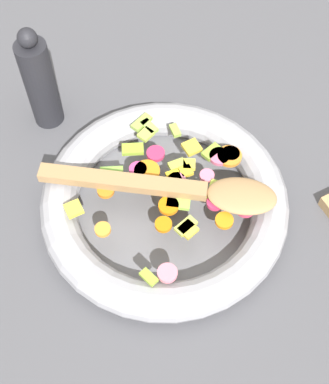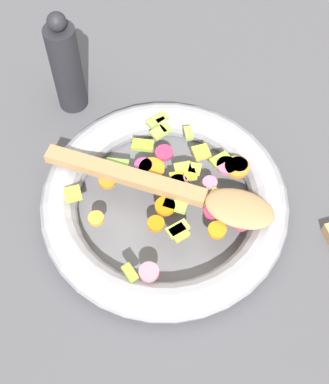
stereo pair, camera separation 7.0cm
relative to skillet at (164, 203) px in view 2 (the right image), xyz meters
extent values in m
plane|color=#4C4C51|center=(0.00, 0.00, -0.02)|extent=(4.00, 4.00, 0.00)
cylinder|color=slate|center=(0.00, 0.00, -0.02)|extent=(0.29, 0.29, 0.01)
torus|color=#9E9EA5|center=(0.00, 0.00, 0.00)|extent=(0.34, 0.34, 0.05)
cylinder|color=orange|center=(-0.01, 0.11, 0.03)|extent=(0.04, 0.04, 0.01)
cylinder|color=orange|center=(-0.04, -0.01, 0.03)|extent=(0.04, 0.04, 0.01)
cylinder|color=orange|center=(0.07, 0.05, 0.03)|extent=(0.03, 0.03, 0.01)
cylinder|color=orange|center=(-0.01, 0.10, 0.03)|extent=(0.05, 0.05, 0.01)
cylinder|color=orange|center=(0.04, -0.02, 0.03)|extent=(0.03, 0.03, 0.01)
cylinder|color=orange|center=(0.02, -0.01, 0.03)|extent=(0.04, 0.04, 0.01)
cylinder|color=orange|center=(-0.04, -0.07, 0.03)|extent=(0.03, 0.03, 0.01)
cylinder|color=orange|center=(0.02, -0.10, 0.03)|extent=(0.03, 0.03, 0.01)
cube|color=#8DB53A|center=(-0.03, 0.09, 0.03)|extent=(0.02, 0.03, 0.01)
cube|color=#ABCC55|center=(-0.10, 0.03, 0.03)|extent=(0.03, 0.02, 0.01)
cube|color=#8FB533|center=(-0.08, -0.01, 0.03)|extent=(0.03, 0.03, 0.01)
cube|color=#86C046|center=(-0.06, -0.05, 0.03)|extent=(0.02, 0.03, 0.01)
cube|color=#9ABD4D|center=(-0.12, 0.02, 0.03)|extent=(0.02, 0.03, 0.01)
cube|color=#9AD049|center=(0.02, 0.01, 0.03)|extent=(0.03, 0.03, 0.01)
cube|color=#BBD44F|center=(-0.09, 0.02, 0.03)|extent=(0.02, 0.03, 0.01)
cube|color=#9BBE49|center=(-0.08, 0.06, 0.03)|extent=(0.02, 0.01, 0.01)
cube|color=#BECD50|center=(0.06, 0.00, 0.03)|extent=(0.02, 0.03, 0.01)
cube|color=#BFD64A|center=(0.03, 0.06, 0.03)|extent=(0.03, 0.03, 0.01)
cube|color=#94B636|center=(0.10, -0.07, 0.03)|extent=(0.02, 0.02, 0.01)
cube|color=#A9BC45|center=(-0.03, 0.03, 0.03)|extent=(0.01, 0.02, 0.01)
cylinder|color=pink|center=(0.01, 0.06, 0.03)|extent=(0.03, 0.03, 0.01)
cylinder|color=#D13461|center=(0.05, 0.05, 0.03)|extent=(0.03, 0.03, 0.01)
cylinder|color=#D44162|center=(0.07, 0.08, 0.03)|extent=(0.04, 0.04, 0.01)
cylinder|color=pink|center=(-0.01, 0.02, 0.03)|extent=(0.03, 0.03, 0.01)
cylinder|color=#DA6788|center=(-0.01, 0.09, 0.03)|extent=(0.04, 0.04, 0.01)
cylinder|color=pink|center=(0.10, -0.05, 0.03)|extent=(0.03, 0.03, 0.01)
cylinder|color=#C62F5A|center=(-0.06, 0.02, 0.03)|extent=(0.03, 0.03, 0.01)
cylinder|color=#CE4080|center=(-0.05, -0.02, 0.03)|extent=(0.03, 0.03, 0.01)
cube|color=yellow|center=(-0.01, 0.02, 0.03)|extent=(0.02, 0.02, 0.01)
cube|color=yellow|center=(-0.03, -0.12, 0.03)|extent=(0.02, 0.02, 0.01)
cube|color=yellow|center=(-0.02, 0.05, 0.03)|extent=(0.02, 0.02, 0.01)
cube|color=gold|center=(-0.05, 0.07, 0.03)|extent=(0.02, 0.02, 0.01)
cube|color=yellow|center=(0.06, 0.00, 0.03)|extent=(0.03, 0.03, 0.01)
cube|color=yellow|center=(-0.01, 0.04, 0.03)|extent=(0.02, 0.02, 0.01)
cube|color=#A87F51|center=(-0.03, -0.05, 0.04)|extent=(0.15, 0.19, 0.01)
ellipsoid|color=#A87F51|center=(0.06, 0.08, 0.04)|extent=(0.10, 0.11, 0.01)
cylinder|color=#232328|center=(-0.23, -0.08, 0.05)|extent=(0.05, 0.05, 0.15)
sphere|color=#232328|center=(-0.23, -0.08, 0.14)|extent=(0.03, 0.03, 0.03)
camera|label=1|loc=(0.33, -0.17, 0.63)|focal=50.00mm
camera|label=2|loc=(0.35, -0.10, 0.63)|focal=50.00mm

